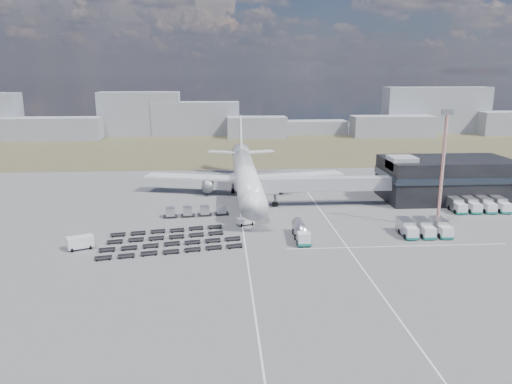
{
  "coord_description": "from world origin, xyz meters",
  "views": [
    {
      "loc": [
        -5.96,
        -89.85,
        30.3
      ],
      "look_at": [
        1.62,
        18.26,
        4.0
      ],
      "focal_mm": 35.0,
      "sensor_mm": 36.0,
      "label": 1
    }
  ],
  "objects": [
    {
      "name": "floodlight_mast",
      "position": [
        36.49,
        1.76,
        11.7
      ],
      "size": [
        2.21,
        1.8,
        23.35
      ],
      "rotation": [
        0.0,
        0.0,
        -0.1
      ],
      "color": "#B62F1D",
      "rests_on": "ground"
    },
    {
      "name": "fuel_tanker",
      "position": [
        8.48,
        -3.01,
        1.5
      ],
      "size": [
        2.5,
        9.33,
        3.0
      ],
      "rotation": [
        0.0,
        0.0,
        -0.02
      ],
      "color": "silver",
      "rests_on": "ground"
    },
    {
      "name": "uld_row",
      "position": [
        -11.58,
        13.65,
        1.15
      ],
      "size": [
        14.05,
        3.57,
        1.93
      ],
      "rotation": [
        0.0,
        0.0,
        0.13
      ],
      "color": "black",
      "rests_on": "ground"
    },
    {
      "name": "utility_van",
      "position": [
        -30.8,
        -5.48,
        1.17
      ],
      "size": [
        4.82,
        3.6,
        2.34
      ],
      "primitive_type": "cube",
      "rotation": [
        0.0,
        0.0,
        0.42
      ],
      "color": "silver",
      "rests_on": "ground"
    },
    {
      "name": "baggage_dollies",
      "position": [
        -15.95,
        -3.09,
        0.33
      ],
      "size": [
        26.5,
        17.58,
        0.67
      ],
      "rotation": [
        0.0,
        0.0,
        0.2
      ],
      "color": "black",
      "rests_on": "ground"
    },
    {
      "name": "ground",
      "position": [
        0.0,
        0.0,
        0.0
      ],
      "size": [
        420.0,
        420.0,
        0.0
      ],
      "primitive_type": "plane",
      "color": "#565659",
      "rests_on": "ground"
    },
    {
      "name": "catering_truck",
      "position": [
        12.05,
        40.59,
        1.34
      ],
      "size": [
        4.21,
        6.15,
        2.61
      ],
      "rotation": [
        0.0,
        0.0,
        0.36
      ],
      "color": "silver",
      "rests_on": "ground"
    },
    {
      "name": "service_trucks_near",
      "position": [
        32.09,
        -2.23,
        1.46
      ],
      "size": [
        8.89,
        6.76,
        2.68
      ],
      "rotation": [
        0.0,
        0.0,
        -0.01
      ],
      "color": "silver",
      "rests_on": "ground"
    },
    {
      "name": "skyline",
      "position": [
        6.09,
        150.84,
        8.19
      ],
      "size": [
        288.14,
        27.68,
        22.77
      ],
      "color": "gray",
      "rests_on": "ground"
    },
    {
      "name": "lane_markings",
      "position": [
        9.77,
        3.0,
        0.01
      ],
      "size": [
        47.12,
        110.0,
        0.01
      ],
      "color": "silver",
      "rests_on": "ground"
    },
    {
      "name": "grass_strip",
      "position": [
        0.0,
        110.0,
        0.01
      ],
      "size": [
        420.0,
        90.0,
        0.01
      ],
      "primitive_type": "cube",
      "color": "#4D442E",
      "rests_on": "ground"
    },
    {
      "name": "jet_bridge",
      "position": [
        15.9,
        20.42,
        5.05
      ],
      "size": [
        30.3,
        3.8,
        7.05
      ],
      "color": "#939399",
      "rests_on": "ground"
    },
    {
      "name": "airliner",
      "position": [
        0.0,
        32.38,
        5.29
      ],
      "size": [
        51.59,
        64.53,
        17.62
      ],
      "color": "silver",
      "rests_on": "ground"
    },
    {
      "name": "service_trucks_far",
      "position": [
        50.81,
        13.42,
        1.48
      ],
      "size": [
        12.4,
        7.05,
        2.72
      ],
      "rotation": [
        0.0,
        0.0,
        -0.02
      ],
      "color": "silver",
      "rests_on": "ground"
    },
    {
      "name": "terminal",
      "position": [
        47.77,
        23.96,
        5.25
      ],
      "size": [
        30.4,
        16.4,
        11.0
      ],
      "color": "black",
      "rests_on": "ground"
    },
    {
      "name": "pushback_tug",
      "position": [
        -1.37,
        6.64,
        0.76
      ],
      "size": [
        3.86,
        3.0,
        1.52
      ],
      "primitive_type": "cube",
      "rotation": [
        0.0,
        0.0,
        0.37
      ],
      "color": "silver",
      "rests_on": "ground"
    }
  ]
}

